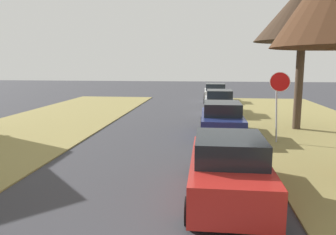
% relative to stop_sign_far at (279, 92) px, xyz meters
% --- Properties ---
extents(stop_sign_far, '(0.82, 0.76, 2.91)m').
position_rel_stop_sign_far_xyz_m(stop_sign_far, '(0.00, 0.00, 0.00)').
color(stop_sign_far, '#9EA0A5').
rests_on(stop_sign_far, grass_verge_right).
extents(street_tree_right_mid_b, '(4.56, 4.56, 6.99)m').
position_rel_stop_sign_far_xyz_m(street_tree_right_mid_b, '(1.59, 3.06, 3.50)').
color(street_tree_right_mid_b, '#453629').
rests_on(street_tree_right_mid_b, grass_verge_right).
extents(parked_sedan_red, '(1.94, 4.40, 1.57)m').
position_rel_stop_sign_far_xyz_m(parked_sedan_red, '(-2.37, -5.89, -1.42)').
color(parked_sedan_red, red).
rests_on(parked_sedan_red, ground).
extents(parked_sedan_navy, '(1.94, 4.40, 1.57)m').
position_rel_stop_sign_far_xyz_m(parked_sedan_navy, '(-2.21, 1.13, -1.42)').
color(parked_sedan_navy, navy).
rests_on(parked_sedan_navy, ground).
extents(parked_sedan_silver, '(1.94, 4.40, 1.57)m').
position_rel_stop_sign_far_xyz_m(parked_sedan_silver, '(-2.08, 8.11, -1.42)').
color(parked_sedan_silver, '#BCBCC1').
rests_on(parked_sedan_silver, ground).
extents(parked_sedan_white, '(1.94, 4.40, 1.57)m').
position_rel_stop_sign_far_xyz_m(parked_sedan_white, '(-2.16, 15.15, -1.42)').
color(parked_sedan_white, white).
rests_on(parked_sedan_white, ground).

